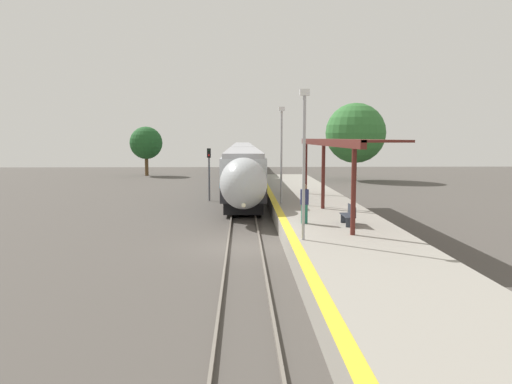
% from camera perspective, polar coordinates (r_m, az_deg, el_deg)
% --- Properties ---
extents(ground_plane, '(120.00, 120.00, 0.00)m').
position_cam_1_polar(ground_plane, '(21.85, -1.38, -6.41)').
color(ground_plane, '#4C4742').
extents(rail_left, '(0.08, 90.00, 0.15)m').
position_cam_1_polar(rail_left, '(21.84, -3.28, -6.22)').
color(rail_left, slate).
rests_on(rail_left, ground_plane).
extents(rail_right, '(0.08, 90.00, 0.15)m').
position_cam_1_polar(rail_right, '(21.85, 0.52, -6.21)').
color(rail_right, slate).
rests_on(rail_right, ground_plane).
extents(train, '(2.74, 67.41, 3.88)m').
position_cam_1_polar(train, '(59.21, -1.54, 3.76)').
color(train, black).
rests_on(train, ground_plane).
extents(platform_right, '(5.12, 64.00, 0.87)m').
position_cam_1_polar(platform_right, '(22.19, 9.74, -5.16)').
color(platform_right, gray).
rests_on(platform_right, ground_plane).
extents(platform_bench, '(0.44, 1.54, 0.89)m').
position_cam_1_polar(platform_bench, '(22.83, 10.60, -2.56)').
color(platform_bench, '#2D333D').
rests_on(platform_bench, platform_right).
extents(person_waiting, '(0.36, 0.24, 1.81)m').
position_cam_1_polar(person_waiting, '(22.88, 5.56, -1.25)').
color(person_waiting, '#1E604C').
rests_on(person_waiting, platform_right).
extents(railway_signal, '(0.28, 0.28, 3.98)m').
position_cam_1_polar(railway_signal, '(37.80, -5.39, 2.68)').
color(railway_signal, '#59595E').
rests_on(railway_signal, ground_plane).
extents(lamppost_near, '(0.36, 0.20, 5.72)m').
position_cam_1_polar(lamppost_near, '(18.99, 5.50, 4.21)').
color(lamppost_near, '#9E9EA3').
rests_on(lamppost_near, platform_right).
extents(lamppost_mid, '(0.36, 0.20, 5.72)m').
position_cam_1_polar(lamppost_mid, '(29.77, 2.92, 4.95)').
color(lamppost_mid, '#9E9EA3').
rests_on(lamppost_mid, platform_right).
extents(station_canopy, '(2.02, 18.01, 3.84)m').
position_cam_1_polar(station_canopy, '(27.73, 8.93, 5.50)').
color(station_canopy, '#511E19').
rests_on(station_canopy, platform_right).
extents(background_tree_left, '(4.06, 4.06, 6.16)m').
position_cam_1_polar(background_tree_left, '(64.22, -12.45, 5.49)').
color(background_tree_left, brown).
rests_on(background_tree_left, ground_plane).
extents(background_tree_right, '(6.65, 6.65, 8.61)m').
position_cam_1_polar(background_tree_right, '(56.81, 11.30, 6.62)').
color(background_tree_right, brown).
rests_on(background_tree_right, ground_plane).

